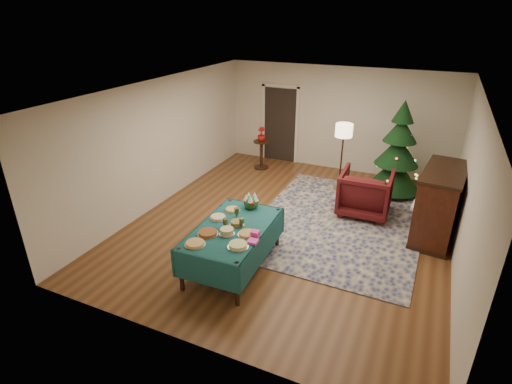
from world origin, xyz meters
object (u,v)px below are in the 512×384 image
at_px(buffet_table, 233,235).
at_px(armchair, 365,191).
at_px(christmas_tree, 398,153).
at_px(side_table, 261,155).
at_px(piano, 439,205).
at_px(gift_box, 255,234).
at_px(potted_plant, 261,137).
at_px(floor_lamp, 344,134).

bearing_deg(buffet_table, armchair, 60.23).
bearing_deg(christmas_tree, side_table, 177.07).
height_order(side_table, christmas_tree, christmas_tree).
relative_size(side_table, piano, 0.47).
distance_m(christmas_tree, piano, 2.02).
relative_size(buffet_table, christmas_tree, 0.90).
height_order(gift_box, piano, piano).
xyz_separation_m(armchair, piano, (1.40, -0.37, 0.14)).
relative_size(buffet_table, potted_plant, 5.21).
bearing_deg(gift_box, potted_plant, 112.60).
bearing_deg(side_table, piano, -23.26).
bearing_deg(potted_plant, side_table, 116.57).
height_order(armchair, potted_plant, armchair).
bearing_deg(buffet_table, piano, 39.28).
bearing_deg(buffet_table, side_table, 107.89).
bearing_deg(floor_lamp, armchair, -52.34).
height_order(side_table, potted_plant, potted_plant).
distance_m(buffet_table, gift_box, 0.51).
relative_size(gift_box, piano, 0.07).
relative_size(potted_plant, christmas_tree, 0.17).
xyz_separation_m(side_table, potted_plant, (0.00, -0.00, 0.50)).
bearing_deg(potted_plant, buffet_table, -72.11).
distance_m(side_table, christmas_tree, 3.53).
distance_m(side_table, potted_plant, 0.50).
height_order(christmas_tree, piano, christmas_tree).
relative_size(buffet_table, armchair, 1.88).
height_order(floor_lamp, potted_plant, floor_lamp).
height_order(armchair, piano, piano).
relative_size(christmas_tree, piano, 1.34).
distance_m(gift_box, christmas_tree, 4.62).
xyz_separation_m(gift_box, piano, (2.58, 2.59, -0.14)).
distance_m(buffet_table, floor_lamp, 4.02).
relative_size(floor_lamp, christmas_tree, 0.74).
xyz_separation_m(floor_lamp, potted_plant, (-2.28, 0.54, -0.50)).
bearing_deg(armchair, gift_box, 67.10).
bearing_deg(potted_plant, piano, -23.26).
bearing_deg(buffet_table, christmas_tree, 64.02).
height_order(gift_box, potted_plant, potted_plant).
bearing_deg(potted_plant, floor_lamp, -13.34).
height_order(buffet_table, piano, piano).
relative_size(potted_plant, piano, 0.23).
height_order(floor_lamp, piano, floor_lamp).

